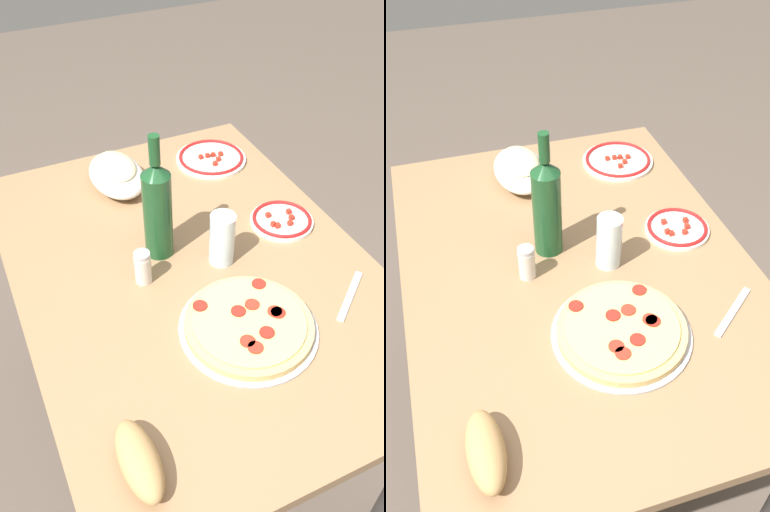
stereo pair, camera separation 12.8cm
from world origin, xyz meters
TOP-DOWN VIEW (x-y plane):
  - ground_plane at (0.00, 0.00)m, footprint 8.00×8.00m
  - dining_table at (0.00, 0.00)m, footprint 1.18×0.84m
  - pepperoni_pizza at (0.24, 0.02)m, footprint 0.30×0.30m
  - baked_pasta_dish at (-0.40, -0.05)m, footprint 0.24×0.15m
  - wine_bottle at (-0.08, -0.05)m, footprint 0.07×0.07m
  - water_glass at (0.01, 0.07)m, footprint 0.06×0.06m
  - side_plate_near at (-0.41, 0.25)m, footprint 0.22×0.22m
  - side_plate_far at (-0.05, 0.29)m, footprint 0.17×0.17m
  - bread_loaf at (0.43, -0.30)m, footprint 0.16×0.07m
  - spice_shaker at (0.00, -0.13)m, footprint 0.04×0.04m
  - fork_left at (0.25, 0.29)m, footprint 0.12×0.14m

SIDE VIEW (x-z plane):
  - ground_plane at x=0.00m, z-range 0.00..0.00m
  - dining_table at x=0.00m, z-range 0.24..0.98m
  - fork_left at x=0.25m, z-range 0.74..0.75m
  - side_plate_near at x=-0.41m, z-range 0.74..0.76m
  - side_plate_far at x=-0.05m, z-range 0.74..0.76m
  - pepperoni_pizza at x=0.24m, z-range 0.74..0.77m
  - bread_loaf at x=0.43m, z-range 0.74..0.80m
  - baked_pasta_dish at x=-0.40m, z-range 0.75..0.82m
  - spice_shaker at x=0.00m, z-range 0.74..0.83m
  - water_glass at x=0.01m, z-range 0.74..0.88m
  - wine_bottle at x=-0.08m, z-range 0.71..1.04m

